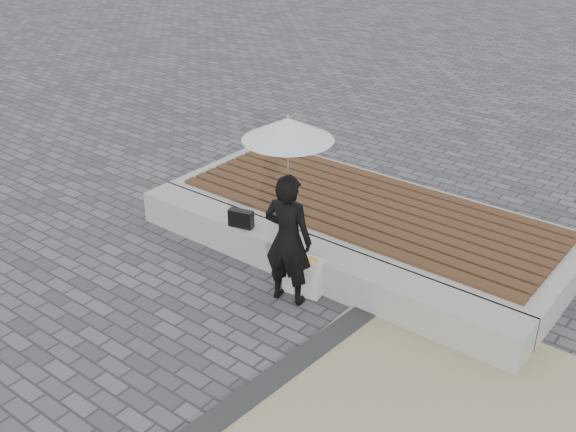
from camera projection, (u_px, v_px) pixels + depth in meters
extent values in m
plane|color=#545459|center=(212.00, 346.00, 6.69)|extent=(80.00, 80.00, 0.00)
cube|color=#2C2C2F|center=(235.00, 407.00, 5.92)|extent=(0.61, 5.20, 0.04)
cube|color=#9F9F9B|center=(310.00, 261.00, 7.72)|extent=(5.00, 0.45, 0.40)
cube|color=#A6A7A1|center=(367.00, 222.00, 8.56)|extent=(5.00, 2.00, 0.40)
imported|color=black|center=(288.00, 239.00, 7.08)|extent=(0.59, 0.44, 1.46)
cylinder|color=#A1A2A6|center=(288.00, 182.00, 6.79)|extent=(0.02, 0.02, 0.89)
cone|color=silver|center=(288.00, 129.00, 6.53)|extent=(0.89, 0.89, 0.22)
sphere|color=#A1A2A6|center=(288.00, 116.00, 6.48)|extent=(0.03, 0.03, 0.03)
cube|color=black|center=(241.00, 219.00, 7.98)|extent=(0.31, 0.17, 0.21)
cube|color=beige|center=(303.00, 275.00, 7.42)|extent=(0.44, 0.24, 0.44)
cube|color=#DD5440|center=(301.00, 259.00, 7.28)|extent=(0.34, 0.27, 0.01)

